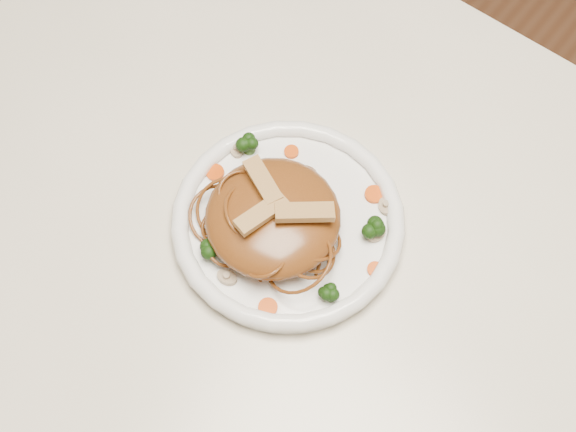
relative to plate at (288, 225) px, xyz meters
The scene contains 20 objects.
ground 0.76m from the plate, ahead, with size 4.00×4.00×0.00m, color brown.
table 0.14m from the plate, ahead, with size 1.20×0.80×0.75m.
plate is the anchor object (origin of this frame).
noodle_mound 0.04m from the plate, 114.80° to the right, with size 0.15×0.15×0.05m, color brown.
chicken_a 0.07m from the plate, ahead, with size 0.06×0.02×0.01m, color tan.
chicken_b 0.07m from the plate, behind, with size 0.06×0.02×0.01m, color tan.
chicken_c 0.08m from the plate, 105.86° to the right, with size 0.06×0.02×0.01m, color tan.
broccoli_0 0.10m from the plate, 28.07° to the left, with size 0.03×0.03×0.03m, color #18370B, non-canonical shape.
broccoli_1 0.11m from the plate, 153.90° to the left, with size 0.03×0.03×0.03m, color #18370B, non-canonical shape.
broccoli_2 0.09m from the plate, 117.63° to the right, with size 0.02×0.02×0.03m, color #18370B, non-canonical shape.
broccoli_3 0.10m from the plate, 24.59° to the right, with size 0.02×0.02×0.03m, color #18370B, non-canonical shape.
carrot_0 0.10m from the plate, 56.88° to the left, with size 0.02×0.02×0.01m, color #D63C07.
carrot_1 0.10m from the plate, behind, with size 0.02×0.02×0.01m, color #D63C07.
carrot_2 0.11m from the plate, ahead, with size 0.02×0.02×0.01m, color #D63C07.
carrot_3 0.09m from the plate, 125.55° to the left, with size 0.02×0.02×0.01m, color #D63C07.
carrot_4 0.11m from the plate, 63.66° to the right, with size 0.02×0.02×0.01m, color #D63C07.
mushroom_0 0.10m from the plate, 95.70° to the right, with size 0.02×0.02×0.01m, color beige.
mushroom_1 0.10m from the plate, 29.08° to the left, with size 0.02×0.02×0.01m, color beige.
mushroom_2 0.11m from the plate, 161.27° to the left, with size 0.02×0.02×0.01m, color beige.
mushroom_3 0.11m from the plate, 47.29° to the left, with size 0.02×0.02×0.01m, color beige.
Camera 1 is at (0.16, -0.32, 1.58)m, focal length 50.79 mm.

